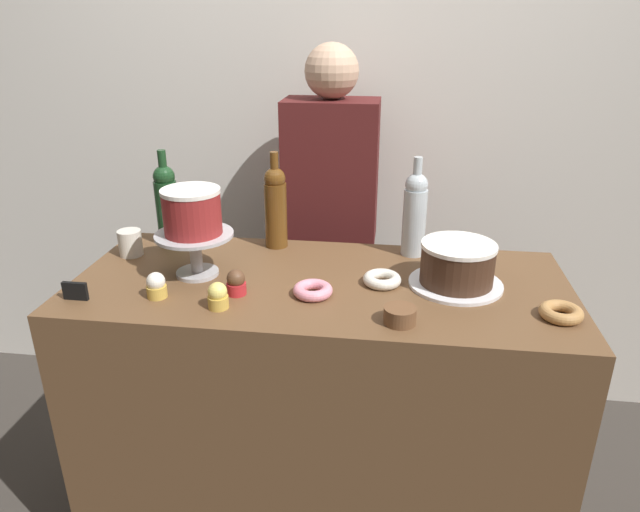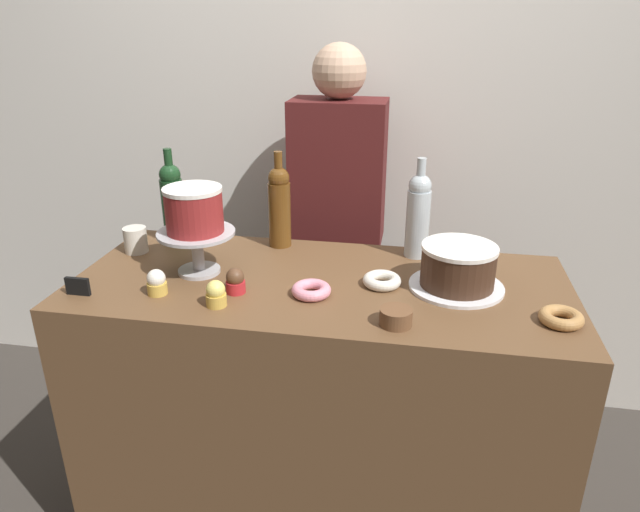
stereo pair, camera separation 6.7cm
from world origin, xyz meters
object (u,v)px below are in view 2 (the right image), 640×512
object	(u,v)px
cupcake_chocolate	(235,281)
cupcake_vanilla	(157,283)
wine_bottle_green	(173,201)
cupcake_lemon	(216,294)
donut_maple	(561,318)
cake_stand_pedestal	(197,245)
wine_bottle_clear	(418,214)
donut_sugar	(382,281)
cookie_stack	(396,317)
coffee_cup_ceramic	(136,240)
donut_pink	(311,290)
price_sign_chalkboard	(78,286)
white_layer_cake	(194,210)
chocolate_round_cake	(458,266)
wine_bottle_amber	(279,205)
barista_figure	(337,241)

from	to	relation	value
cupcake_chocolate	cupcake_vanilla	distance (m)	0.22
wine_bottle_green	cupcake_lemon	bearing A→B (deg)	-55.32
cupcake_chocolate	cupcake_vanilla	bearing A→B (deg)	-167.35
donut_maple	cake_stand_pedestal	bearing A→B (deg)	172.43
wine_bottle_clear	donut_sugar	size ratio (longest dim) A/B	2.91
cookie_stack	coffee_cup_ceramic	bearing A→B (deg)	158.87
cupcake_lemon	donut_pink	size ratio (longest dim) A/B	0.66
price_sign_chalkboard	white_layer_cake	bearing A→B (deg)	36.36
cupcake_chocolate	donut_sugar	world-z (taller)	cupcake_chocolate
chocolate_round_cake	coffee_cup_ceramic	size ratio (longest dim) A/B	2.52
cookie_stack	cupcake_chocolate	bearing A→B (deg)	166.97
wine_bottle_amber	coffee_cup_ceramic	bearing A→B (deg)	-162.53
barista_figure	wine_bottle_green	bearing A→B (deg)	-142.91
cupcake_lemon	donut_sugar	bearing A→B (deg)	24.99
wine_bottle_green	cupcake_chocolate	distance (m)	0.50
wine_bottle_green	wine_bottle_clear	size ratio (longest dim) A/B	1.00
wine_bottle_green	cupcake_vanilla	bearing A→B (deg)	-73.76
donut_pink	donut_maple	xyz separation A→B (m)	(0.66, -0.04, 0.00)
wine_bottle_green	donut_sugar	bearing A→B (deg)	-18.11
wine_bottle_green	donut_maple	world-z (taller)	wine_bottle_green
cake_stand_pedestal	cupcake_chocolate	world-z (taller)	cake_stand_pedestal
wine_bottle_amber	cupcake_vanilla	xyz separation A→B (m)	(-0.25, -0.43, -0.11)
price_sign_chalkboard	wine_bottle_clear	bearing A→B (deg)	26.29
cupcake_chocolate	price_sign_chalkboard	xyz separation A→B (m)	(-0.43, -0.09, -0.01)
cake_stand_pedestal	coffee_cup_ceramic	distance (m)	0.30
cupcake_lemon	coffee_cup_ceramic	bearing A→B (deg)	140.84
chocolate_round_cake	cupcake_chocolate	size ratio (longest dim) A/B	2.89
wine_bottle_amber	donut_pink	size ratio (longest dim) A/B	2.91
cupcake_vanilla	donut_pink	distance (m)	0.44
cupcake_chocolate	cupcake_lemon	bearing A→B (deg)	-106.82
white_layer_cake	donut_pink	xyz separation A→B (m)	(0.37, -0.09, -0.19)
cupcake_chocolate	cupcake_lemon	xyz separation A→B (m)	(-0.03, -0.09, 0.00)
cupcake_lemon	cookie_stack	size ratio (longest dim) A/B	0.88
cake_stand_pedestal	white_layer_cake	xyz separation A→B (m)	(0.00, 0.00, 0.11)
cupcake_vanilla	donut_maple	size ratio (longest dim) A/B	0.66
cookie_stack	barista_figure	size ratio (longest dim) A/B	0.05
barista_figure	white_layer_cake	bearing A→B (deg)	-117.88
cupcake_chocolate	coffee_cup_ceramic	xyz separation A→B (m)	(-0.42, 0.23, 0.01)
cupcake_chocolate	price_sign_chalkboard	distance (m)	0.44
cake_stand_pedestal	white_layer_cake	size ratio (longest dim) A/B	1.35
cupcake_chocolate	price_sign_chalkboard	world-z (taller)	cupcake_chocolate
donut_sugar	price_sign_chalkboard	size ratio (longest dim) A/B	1.60
barista_figure	coffee_cup_ceramic	bearing A→B (deg)	-139.66
cookie_stack	barista_figure	xyz separation A→B (m)	(-0.28, 0.85, -0.14)
cake_stand_pedestal	barista_figure	size ratio (longest dim) A/B	0.15
chocolate_round_cake	cupcake_lemon	distance (m)	0.69
chocolate_round_cake	wine_bottle_amber	xyz separation A→B (m)	(-0.58, 0.24, 0.07)
white_layer_cake	wine_bottle_green	world-z (taller)	wine_bottle_green
white_layer_cake	cupcake_chocolate	distance (m)	0.25
cupcake_vanilla	donut_pink	bearing A→B (deg)	8.91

